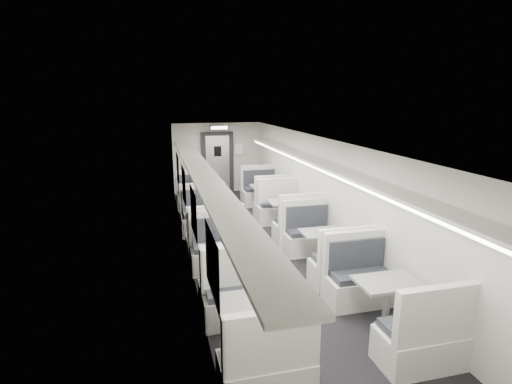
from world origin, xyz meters
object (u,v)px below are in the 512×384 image
booth_left_b (209,228)px  booth_right_b (288,216)px  booth_left_c (225,267)px  booth_right_c (323,249)px  vestibule_door (218,163)px  exit_sign (219,128)px  booth_right_d (386,305)px  booth_left_d (250,325)px  passenger (207,189)px  booth_right_a (267,198)px  booth_left_a (197,202)px

booth_left_b → booth_right_b: (2.00, 0.43, 0.00)m
booth_left_c → booth_right_c: 2.04m
vestibule_door → exit_sign: exit_sign is taller
booth_left_b → exit_sign: size_ratio=3.67×
exit_sign → booth_right_b: bearing=-76.3°
exit_sign → booth_right_d: bearing=-83.3°
booth_left_d → passenger: passenger is taller
booth_left_c → passenger: 4.50m
booth_right_a → booth_right_b: (0.00, -1.85, 0.01)m
booth_right_b → booth_right_a: bearing=90.0°
booth_left_a → booth_right_d: 6.68m
booth_left_a → booth_left_b: booth_left_b is taller
booth_right_c → exit_sign: size_ratio=3.41×
booth_left_c → booth_right_d: (2.00, -1.83, 0.01)m
booth_left_b → exit_sign: exit_sign is taller
booth_left_a → booth_left_d: size_ratio=0.99×
booth_right_d → exit_sign: exit_sign is taller
vestibule_door → exit_sign: (0.00, -0.49, 1.24)m
booth_left_b → booth_right_b: size_ratio=0.99×
exit_sign → booth_left_d: bearing=-96.7°
booth_right_c → passenger: 4.46m
booth_left_b → booth_left_d: 3.95m
booth_left_a → exit_sign: bearing=64.5°
booth_right_a → booth_right_d: bearing=-90.0°
booth_right_d → booth_left_b: bearing=117.0°
booth_left_d → booth_right_d: (2.00, 0.02, 0.01)m
booth_left_a → booth_left_c: booth_left_c is taller
booth_left_b → vestibule_door: 5.16m
booth_left_a → booth_right_c: size_ratio=1.00×
booth_right_a → vestibule_door: size_ratio=1.07×
booth_right_a → vestibule_door: vestibule_door is taller
booth_right_a → booth_left_d: bearing=-107.8°
booth_left_b → booth_right_a: booth_left_b is taller
booth_right_a → booth_right_c: booth_right_a is taller
booth_left_d → booth_right_d: size_ratio=0.98×
booth_right_b → booth_right_d: size_ratio=1.06×
booth_right_a → vestibule_door: bearing=110.0°
booth_left_c → booth_right_c: booth_left_c is taller
booth_left_c → booth_right_c: size_ratio=1.01×
booth_left_d → vestibule_door: size_ratio=1.01×
booth_left_d → passenger: (0.27, 6.33, 0.37)m
booth_right_d → passenger: 6.55m
booth_left_a → booth_left_b: 2.44m
booth_left_b → vestibule_door: vestibule_door is taller
booth_left_a → booth_right_b: booth_right_b is taller
booth_left_c → booth_right_d: booth_right_d is taller
booth_left_c → exit_sign: exit_sign is taller
booth_left_d → passenger: 6.34m
passenger → booth_right_c: bearing=-51.8°
exit_sign → booth_left_c: bearing=-98.6°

